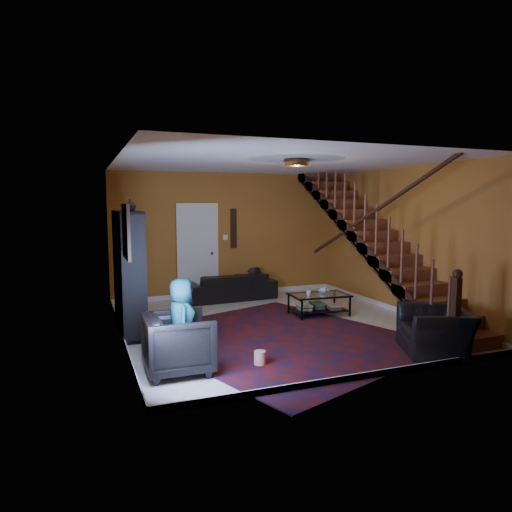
{
  "coord_description": "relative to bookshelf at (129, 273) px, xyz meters",
  "views": [
    {
      "loc": [
        -3.15,
        -7.19,
        2.12
      ],
      "look_at": [
        -0.2,
        0.4,
        1.18
      ],
      "focal_mm": 32.0,
      "sensor_mm": 36.0,
      "label": 1
    }
  ],
  "objects": [
    {
      "name": "floor",
      "position": [
        2.4,
        -0.6,
        -0.96
      ],
      "size": [
        5.5,
        5.5,
        0.0
      ],
      "primitive_type": "plane",
      "color": "beige",
      "rests_on": "ground"
    },
    {
      "name": "room",
      "position": [
        1.07,
        0.73,
        -0.91
      ],
      "size": [
        5.5,
        5.5,
        5.5
      ],
      "color": "#A86D25",
      "rests_on": "ground"
    },
    {
      "name": "staircase",
      "position": [
        4.53,
        -0.6,
        0.43
      ],
      "size": [
        0.95,
        5.02,
        3.18
      ],
      "color": "brown",
      "rests_on": "floor"
    },
    {
      "name": "bookshelf",
      "position": [
        0.0,
        0.0,
        0.0
      ],
      "size": [
        0.35,
        1.8,
        2.0
      ],
      "color": "black",
      "rests_on": "floor"
    },
    {
      "name": "door",
      "position": [
        1.7,
        2.12,
        0.06
      ],
      "size": [
        0.82,
        0.05,
        2.05
      ],
      "primitive_type": "cube",
      "color": "silver",
      "rests_on": "floor"
    },
    {
      "name": "framed_picture",
      "position": [
        -0.17,
        -1.5,
        0.79
      ],
      "size": [
        0.04,
        0.74,
        0.74
      ],
      "primitive_type": "cube",
      "color": "maroon",
      "rests_on": "room"
    },
    {
      "name": "wall_hanging",
      "position": [
        2.55,
        2.13,
        0.59
      ],
      "size": [
        0.14,
        0.03,
        0.9
      ],
      "primitive_type": "cube",
      "color": "black",
      "rests_on": "room"
    },
    {
      "name": "ceiling_fixture",
      "position": [
        2.4,
        -1.4,
        1.78
      ],
      "size": [
        0.4,
        0.4,
        0.1
      ],
      "primitive_type": "cylinder",
      "color": "#3F2814",
      "rests_on": "room"
    },
    {
      "name": "rug",
      "position": [
        2.14,
        -1.46,
        -0.95
      ],
      "size": [
        4.57,
        4.88,
        0.02
      ],
      "primitive_type": "cube",
      "rotation": [
        0.0,
        0.0,
        0.34
      ],
      "color": "#4A0E0D",
      "rests_on": "floor"
    },
    {
      "name": "sofa",
      "position": [
        2.34,
        1.7,
        -0.67
      ],
      "size": [
        2.03,
        0.89,
        0.58
      ],
      "primitive_type": "imported",
      "rotation": [
        0.0,
        0.0,
        3.2
      ],
      "color": "black",
      "rests_on": "floor"
    },
    {
      "name": "armchair_left",
      "position": [
        0.35,
        -2.28,
        -0.59
      ],
      "size": [
        0.84,
        0.82,
        0.76
      ],
      "primitive_type": "imported",
      "rotation": [
        0.0,
        0.0,
        1.56
      ],
      "color": "black",
      "rests_on": "floor"
    },
    {
      "name": "armchair_right",
      "position": [
        3.9,
        -2.85,
        -0.64
      ],
      "size": [
        1.19,
        1.26,
        0.64
      ],
      "primitive_type": "imported",
      "rotation": [
        0.0,
        0.0,
        -1.99
      ],
      "color": "black",
      "rests_on": "floor"
    },
    {
      "name": "person_adult_a",
      "position": [
        2.85,
        1.75,
        -0.85
      ],
      "size": [
        0.43,
        0.31,
        1.12
      ],
      "primitive_type": "imported",
      "rotation": [
        0.0,
        0.0,
        3.05
      ],
      "color": "black",
      "rests_on": "sofa"
    },
    {
      "name": "person_adult_b",
      "position": [
        2.94,
        1.75,
        -0.85
      ],
      "size": [
        0.55,
        0.44,
        1.13
      ],
      "primitive_type": "imported",
      "rotation": [
        0.0,
        0.0,
        3.13
      ],
      "color": "black",
      "rests_on": "sofa"
    },
    {
      "name": "person_child",
      "position": [
        0.45,
        -2.01,
        -0.38
      ],
      "size": [
        0.42,
        0.6,
        1.16
      ],
      "primitive_type": "imported",
      "rotation": [
        0.0,
        0.0,
        1.48
      ],
      "color": "#175258",
      "rests_on": "armchair_left"
    },
    {
      "name": "coffee_table",
      "position": [
        3.45,
        -0.3,
        -0.73
      ],
      "size": [
        1.12,
        0.71,
        0.41
      ],
      "rotation": [
        0.0,
        0.0,
        -0.08
      ],
      "color": "black",
      "rests_on": "floor"
    },
    {
      "name": "cup_a",
      "position": [
        3.6,
        -0.2,
        -0.51
      ],
      "size": [
        0.15,
        0.15,
        0.09
      ],
      "primitive_type": "imported",
      "rotation": [
        0.0,
        0.0,
        0.4
      ],
      "color": "#999999",
      "rests_on": "coffee_table"
    },
    {
      "name": "cup_b",
      "position": [
        3.2,
        -0.34,
        -0.51
      ],
      "size": [
        0.1,
        0.1,
        0.09
      ],
      "primitive_type": "imported",
      "rotation": [
        0.0,
        0.0,
        -0.1
      ],
      "color": "#999999",
      "rests_on": "coffee_table"
    },
    {
      "name": "bowl",
      "position": [
        3.59,
        -0.21,
        -0.53
      ],
      "size": [
        0.23,
        0.23,
        0.05
      ],
      "primitive_type": "imported",
      "rotation": [
        0.0,
        0.0,
        0.16
      ],
      "color": "#999999",
      "rests_on": "coffee_table"
    },
    {
      "name": "vase",
      "position": [
        -0.0,
        -0.5,
        1.13
      ],
      "size": [
        0.18,
        0.18,
        0.19
      ],
      "primitive_type": "imported",
      "color": "#999999",
      "rests_on": "bookshelf"
    },
    {
      "name": "popcorn_bucket",
      "position": [
        1.4,
        -2.42,
        -0.86
      ],
      "size": [
        0.19,
        0.19,
        0.18
      ],
      "primitive_type": "cylinder",
      "rotation": [
        0.0,
        0.0,
        -0.29
      ],
      "color": "red",
      "rests_on": "rug"
    }
  ]
}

